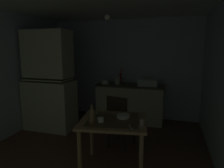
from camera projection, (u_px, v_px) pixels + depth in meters
name	position (u px, v px, depth m)	size (l,w,h in m)	color
ground_plane	(97.00, 149.00, 3.54)	(4.80, 4.80, 0.00)	brown
wall_back	(124.00, 69.00, 5.17)	(3.85, 0.10, 2.47)	silver
wall_left	(4.00, 75.00, 3.88)	(0.10, 3.90, 2.47)	silver
hutch_cabinet	(49.00, 84.00, 4.31)	(1.05, 0.58, 2.13)	beige
counter_cabinet	(130.00, 103.00, 4.88)	(1.60, 0.64, 0.89)	beige
sink_basin	(148.00, 82.00, 4.67)	(0.44, 0.34, 0.15)	silver
hand_pump	(121.00, 77.00, 4.89)	(0.05, 0.27, 0.39)	#B21E19
mixing_bowl_counter	(105.00, 82.00, 4.93)	(0.20, 0.20, 0.09)	white
stoneware_crock	(118.00, 81.00, 4.86)	(0.14, 0.14, 0.15)	beige
dining_table	(113.00, 127.00, 2.85)	(1.04, 0.94, 0.75)	#A57F54
chair_far_side	(120.00, 121.00, 3.49)	(0.48, 0.48, 0.95)	#30231C
serving_bowl_wide	(123.00, 116.00, 2.92)	(0.19, 0.19, 0.04)	white
teacup_cream	(101.00, 120.00, 2.74)	(0.09, 0.09, 0.06)	white
mug_tall	(142.00, 122.00, 2.61)	(0.06, 0.06, 0.09)	tan
glass_bottle	(92.00, 116.00, 2.70)	(0.07, 0.07, 0.26)	olive
table_knife	(112.00, 114.00, 3.08)	(0.22, 0.02, 0.01)	silver
teaspoon_near_bowl	(130.00, 127.00, 2.56)	(0.16, 0.02, 0.01)	beige
teaspoon_by_cup	(96.00, 118.00, 2.89)	(0.13, 0.02, 0.01)	beige
serving_spoon	(96.00, 112.00, 3.16)	(0.15, 0.02, 0.01)	beige
pendant_bulb	(107.00, 17.00, 2.98)	(0.08, 0.08, 0.08)	#F9EFCC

